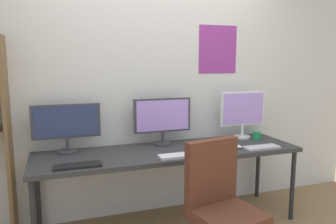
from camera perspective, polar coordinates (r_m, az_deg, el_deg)
The scene contains 11 objects.
wall_back at distance 3.32m, azimuth -2.07°, elevation 4.52°, with size 4.85×0.11×2.60m.
desk at distance 3.04m, azimuth 0.31°, elevation -7.58°, with size 2.45×0.68×0.74m.
office_chair at distance 2.50m, azimuth 9.51°, elevation -18.67°, with size 0.52×0.53×0.99m.
monitor_left at distance 3.01m, azimuth -17.48°, elevation -2.10°, with size 0.59×0.18×0.44m.
monitor_center at distance 3.16m, azimuth -0.96°, elevation -1.07°, with size 0.58×0.18×0.46m.
monitor_right at distance 3.54m, azimuth 13.04°, elevation 0.13°, with size 0.52×0.18×0.50m.
keyboard_left at distance 2.64m, azimuth -15.62°, elevation -9.10°, with size 0.36×0.13×0.02m, color black.
keyboard_center at distance 2.81m, azimuth 1.88°, elevation -7.69°, with size 0.35×0.13×0.02m, color silver.
keyboard_right at distance 3.20m, azimuth 16.16°, elevation -6.00°, with size 0.35×0.13×0.02m, color silver.
computer_mouse at distance 3.15m, azimuth 12.24°, elevation -5.96°, with size 0.06×0.10×0.03m, color silver.
coffee_mug at distance 3.52m, azimuth 15.38°, elevation -4.05°, with size 0.11×0.08×0.09m.
Camera 1 is at (-0.96, -2.15, 1.55)m, focal length 34.55 mm.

